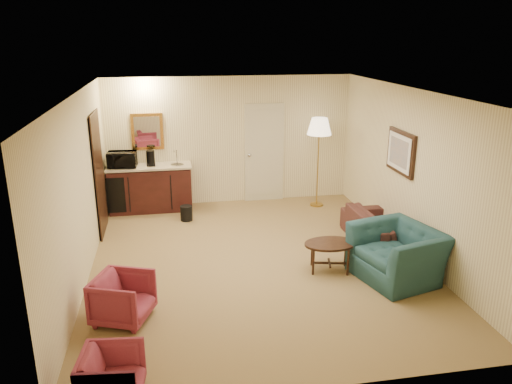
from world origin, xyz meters
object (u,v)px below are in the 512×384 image
(coffee_maker, at_px, (151,158))
(teal_armchair, at_px, (398,245))
(wetbar_cabinet, at_px, (151,188))
(microwave, at_px, (122,158))
(rose_chair_far, at_px, (112,374))
(coffee_table, at_px, (330,256))
(sofa, at_px, (383,226))
(floor_lamp, at_px, (318,163))
(rose_chair_near, at_px, (123,296))
(waste_bin, at_px, (186,213))

(coffee_maker, bearing_deg, teal_armchair, -47.95)
(wetbar_cabinet, bearing_deg, teal_armchair, -45.59)
(teal_armchair, height_order, microwave, microwave)
(rose_chair_far, distance_m, coffee_table, 3.73)
(sofa, height_order, floor_lamp, floor_lamp)
(rose_chair_near, relative_size, coffee_table, 0.85)
(sofa, distance_m, microwave, 5.04)
(teal_armchair, relative_size, microwave, 2.15)
(coffee_table, relative_size, coffee_maker, 2.54)
(waste_bin, relative_size, coffee_maker, 0.93)
(teal_armchair, xyz_separation_m, rose_chair_far, (-3.80, -1.90, -0.22))
(rose_chair_near, bearing_deg, teal_armchair, -62.18)
(wetbar_cabinet, height_order, waste_bin, wetbar_cabinet)
(rose_chair_far, height_order, coffee_table, rose_chair_far)
(wetbar_cabinet, height_order, microwave, microwave)
(floor_lamp, bearing_deg, rose_chair_near, -133.76)
(wetbar_cabinet, relative_size, waste_bin, 5.75)
(sofa, relative_size, coffee_maker, 6.31)
(floor_lamp, bearing_deg, microwave, 175.63)
(waste_bin, height_order, microwave, microwave)
(floor_lamp, xyz_separation_m, waste_bin, (-2.69, -0.40, -0.77))
(floor_lamp, bearing_deg, coffee_table, -103.08)
(waste_bin, bearing_deg, floor_lamp, 8.47)
(microwave, bearing_deg, teal_armchair, -37.87)
(wetbar_cabinet, distance_m, teal_armchair, 5.07)
(teal_armchair, height_order, rose_chair_far, teal_armchair)
(rose_chair_far, height_order, coffee_maker, coffee_maker)
(wetbar_cabinet, distance_m, sofa, 4.58)
(sofa, distance_m, teal_armchair, 1.11)
(rose_chair_far, xyz_separation_m, coffee_table, (2.93, 2.30, -0.07))
(teal_armchair, relative_size, floor_lamp, 0.64)
(sofa, distance_m, waste_bin, 3.64)
(wetbar_cabinet, xyz_separation_m, waste_bin, (0.66, -0.72, -0.32))
(wetbar_cabinet, bearing_deg, floor_lamp, -5.46)
(coffee_table, xyz_separation_m, waste_bin, (-2.01, 2.50, -0.08))
(rose_chair_near, bearing_deg, waste_bin, 5.71)
(floor_lamp, relative_size, waste_bin, 6.40)
(wetbar_cabinet, relative_size, floor_lamp, 0.90)
(coffee_maker, bearing_deg, coffee_table, -52.67)
(rose_chair_far, bearing_deg, coffee_table, -45.44)
(waste_bin, bearing_deg, teal_armchair, -45.17)
(coffee_maker, bearing_deg, rose_chair_far, -95.22)
(teal_armchair, bearing_deg, wetbar_cabinet, -151.04)
(coffee_table, bearing_deg, sofa, 30.78)
(rose_chair_far, bearing_deg, rose_chair_near, 6.36)
(rose_chair_far, bearing_deg, floor_lamp, -28.33)
(wetbar_cabinet, xyz_separation_m, microwave, (-0.50, -0.03, 0.64))
(coffee_table, bearing_deg, wetbar_cabinet, 129.77)
(rose_chair_near, distance_m, floor_lamp, 5.24)
(teal_armchair, bearing_deg, rose_chair_near, -98.55)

